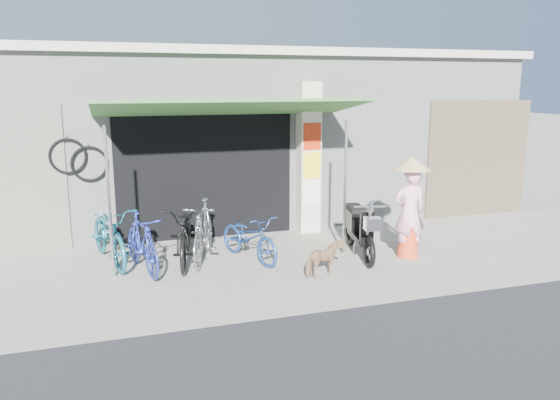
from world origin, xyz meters
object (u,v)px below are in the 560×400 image
object	(u,v)px
bike_black	(186,233)
street_dog	(325,259)
bike_teal	(109,234)
bike_navy	(249,237)
bike_blue	(142,243)
nun	(410,208)
moped	(359,229)
bike_silver	(203,231)

from	to	relation	value
bike_black	street_dog	bearing A→B (deg)	-24.04
bike_teal	bike_navy	bearing A→B (deg)	-27.26
bike_blue	nun	bearing A→B (deg)	-20.75
bike_navy	moped	world-z (taller)	moped
bike_black	street_dog	size ratio (longest dim) A/B	2.94
bike_navy	street_dog	size ratio (longest dim) A/B	2.32
bike_blue	street_dog	bearing A→B (deg)	-35.57
street_dog	bike_silver	bearing A→B (deg)	28.75
bike_silver	moped	world-z (taller)	bike_silver
bike_teal	moped	bearing A→B (deg)	-25.23
bike_silver	bike_navy	xyz separation A→B (m)	(0.76, -0.18, -0.12)
moped	bike_teal	bearing A→B (deg)	-179.98
bike_navy	nun	world-z (taller)	nun
bike_silver	bike_navy	distance (m)	0.79
bike_teal	bike_navy	xyz separation A→B (m)	(2.27, -0.55, -0.09)
bike_teal	bike_silver	world-z (taller)	bike_silver
bike_teal	bike_navy	world-z (taller)	bike_teal
bike_navy	bike_blue	bearing A→B (deg)	160.34
moped	nun	world-z (taller)	nun
street_dog	moped	xyz separation A→B (m)	(0.99, 0.85, 0.19)
bike_black	nun	bearing A→B (deg)	-1.96
bike_blue	moped	distance (m)	3.69
bike_teal	bike_blue	bearing A→B (deg)	-64.21
bike_blue	bike_navy	distance (m)	1.78
nun	bike_teal	bearing A→B (deg)	-8.90
bike_blue	street_dog	distance (m)	2.91
bike_teal	bike_black	distance (m)	1.27
bike_black	nun	distance (m)	3.84
bike_blue	nun	distance (m)	4.52
street_dog	moped	size ratio (longest dim) A/B	0.37
moped	street_dog	bearing A→B (deg)	-127.89
bike_black	bike_silver	xyz separation A→B (m)	(0.29, -0.03, 0.02)
street_dog	nun	size ratio (longest dim) A/B	0.38
moped	nun	size ratio (longest dim) A/B	1.04
moped	nun	bearing A→B (deg)	-11.50
bike_blue	bike_navy	size ratio (longest dim) A/B	1.03
bike_navy	street_dog	distance (m)	1.47
bike_teal	bike_black	world-z (taller)	bike_black
bike_teal	bike_blue	world-z (taller)	bike_teal
bike_blue	bike_navy	bearing A→B (deg)	-11.74
bike_teal	bike_silver	distance (m)	1.55
bike_black	moped	distance (m)	2.99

